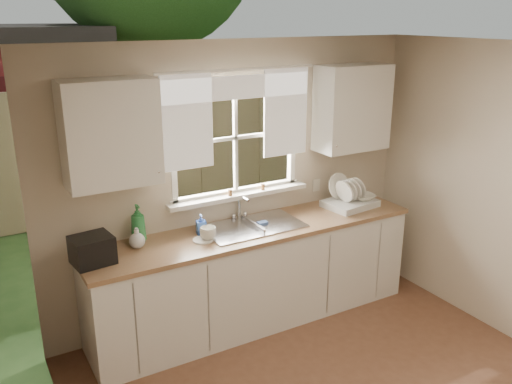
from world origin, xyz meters
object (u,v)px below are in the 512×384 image
soap_bottle_a (138,224)px  cup (208,233)px  black_appliance (92,250)px  dish_rack (349,200)px

soap_bottle_a → cup: 0.58m
black_appliance → cup: bearing=-8.4°
soap_bottle_a → dish_rack: bearing=-5.4°
dish_rack → soap_bottle_a: size_ratio=1.62×
dish_rack → black_appliance: size_ratio=1.78×
dish_rack → black_appliance: (-2.48, -0.03, 0.04)m
dish_rack → black_appliance: 2.48m
dish_rack → cup: 1.54m
cup → black_appliance: (-0.94, 0.03, 0.05)m
dish_rack → soap_bottle_a: (-2.05, 0.18, 0.09)m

